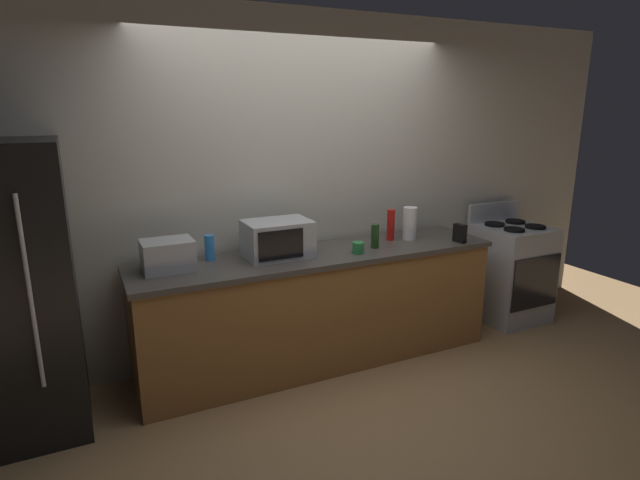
# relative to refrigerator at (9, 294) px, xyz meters

# --- Properties ---
(ground_plane) EXTENTS (8.00, 8.00, 0.00)m
(ground_plane) POSITION_rel_refrigerator_xyz_m (2.05, -0.40, -0.90)
(ground_plane) COLOR #A87F51
(back_wall) EXTENTS (6.40, 0.10, 2.70)m
(back_wall) POSITION_rel_refrigerator_xyz_m (2.05, 0.41, 0.45)
(back_wall) COLOR beige
(back_wall) RESTS_ON ground_plane
(counter_run) EXTENTS (2.84, 0.64, 0.90)m
(counter_run) POSITION_rel_refrigerator_xyz_m (2.05, 0.00, -0.45)
(counter_run) COLOR #9E6B38
(counter_run) RESTS_ON ground_plane
(refrigerator) EXTENTS (0.72, 0.73, 1.80)m
(refrigerator) POSITION_rel_refrigerator_xyz_m (0.00, 0.00, 0.00)
(refrigerator) COLOR black
(refrigerator) RESTS_ON ground_plane
(stove_range) EXTENTS (0.60, 0.61, 1.08)m
(stove_range) POSITION_rel_refrigerator_xyz_m (4.05, 0.00, -0.44)
(stove_range) COLOR #B7BABF
(stove_range) RESTS_ON ground_plane
(microwave) EXTENTS (0.48, 0.35, 0.27)m
(microwave) POSITION_rel_refrigerator_xyz_m (1.73, 0.05, 0.13)
(microwave) COLOR #B7BABF
(microwave) RESTS_ON counter_run
(toaster_oven) EXTENTS (0.34, 0.26, 0.21)m
(toaster_oven) POSITION_rel_refrigerator_xyz_m (0.94, 0.06, 0.10)
(toaster_oven) COLOR #B7BABF
(toaster_oven) RESTS_ON counter_run
(paper_towel_roll) EXTENTS (0.12, 0.12, 0.27)m
(paper_towel_roll) POSITION_rel_refrigerator_xyz_m (2.91, 0.05, 0.13)
(paper_towel_roll) COLOR white
(paper_towel_roll) RESTS_ON counter_run
(cordless_phone) EXTENTS (0.06, 0.12, 0.15)m
(cordless_phone) POSITION_rel_refrigerator_xyz_m (3.22, -0.21, 0.07)
(cordless_phone) COLOR black
(cordless_phone) RESTS_ON counter_run
(bottle_wine) EXTENTS (0.06, 0.06, 0.19)m
(bottle_wine) POSITION_rel_refrigerator_xyz_m (2.50, -0.06, 0.09)
(bottle_wine) COLOR #1E3F19
(bottle_wine) RESTS_ON counter_run
(bottle_spray_cleaner) EXTENTS (0.07, 0.07, 0.18)m
(bottle_spray_cleaner) POSITION_rel_refrigerator_xyz_m (1.25, 0.18, 0.09)
(bottle_spray_cleaner) COLOR #338CE5
(bottle_spray_cleaner) RESTS_ON counter_run
(bottle_hot_sauce) EXTENTS (0.06, 0.06, 0.26)m
(bottle_hot_sauce) POSITION_rel_refrigerator_xyz_m (2.75, 0.09, 0.13)
(bottle_hot_sauce) COLOR red
(bottle_hot_sauce) RESTS_ON counter_run
(mug_green) EXTENTS (0.09, 0.09, 0.09)m
(mug_green) POSITION_rel_refrigerator_xyz_m (2.30, -0.14, 0.04)
(mug_green) COLOR #2D8C47
(mug_green) RESTS_ON counter_run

